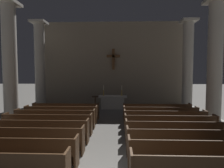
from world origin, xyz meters
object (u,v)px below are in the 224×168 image
at_px(column_right_third, 188,66).
at_px(altar, 113,102).
at_px(pew_right_row_2, 198,154).
at_px(pew_right_row_8, 157,111).
at_px(column_left_second, 10,64).
at_px(column_right_second, 215,64).
at_px(pew_left_row_7, 61,114).
at_px(pew_left_row_4, 39,131).
at_px(pew_right_row_4, 177,132).
at_px(lectern, 95,104).
at_px(column_left_third, 40,66).
at_px(pew_left_row_2, 10,151).
at_px(pew_right_row_6, 165,120).
at_px(pew_right_row_5, 170,125).
at_px(pew_right_row_3, 186,142).
at_px(candlestick_right, 122,92).
at_px(pew_left_row_5, 48,124).
at_px(pew_right_row_7, 160,115).
at_px(pew_left_row_6, 55,119).
at_px(pew_left_row_8, 66,111).
at_px(candlestick_left, 104,92).
at_px(pew_left_row_3, 27,139).

xyz_separation_m(column_right_third, altar, (-5.67, -0.09, -2.74)).
xyz_separation_m(pew_right_row_2, pew_right_row_8, (0.00, 5.87, 0.00)).
height_order(column_left_second, column_right_second, same).
bearing_deg(pew_right_row_2, pew_left_row_7, 138.22).
bearing_deg(pew_left_row_4, pew_right_row_4, 0.00).
bearing_deg(lectern, altar, 45.09).
height_order(column_left_third, lectern, column_left_third).
bearing_deg(pew_left_row_4, pew_left_row_2, -90.00).
relative_size(pew_right_row_6, lectern, 3.47).
xyz_separation_m(pew_right_row_8, lectern, (-3.94, 1.94, 0.07)).
bearing_deg(pew_left_row_7, pew_right_row_4, -28.19).
bearing_deg(column_left_second, pew_right_row_5, -14.36).
height_order(pew_right_row_3, candlestick_right, candlestick_right).
bearing_deg(pew_right_row_8, pew_right_row_3, -90.00).
relative_size(pew_left_row_5, pew_right_row_7, 1.00).
bearing_deg(pew_left_row_6, lectern, 68.42).
distance_m(pew_right_row_3, column_left_second, 9.77).
bearing_deg(pew_left_row_8, pew_right_row_3, -41.78).
height_order(column_left_second, candlestick_left, column_left_second).
bearing_deg(pew_right_row_5, candlestick_left, 119.50).
relative_size(pew_left_row_5, column_right_third, 0.60).
distance_m(pew_left_row_7, column_right_third, 9.81).
relative_size(pew_left_row_7, pew_right_row_3, 1.00).
bearing_deg(altar, column_left_third, 179.07).
bearing_deg(column_left_third, pew_right_row_4, -40.38).
height_order(pew_left_row_6, candlestick_left, candlestick_left).
distance_m(pew_left_row_6, lectern, 4.19).
bearing_deg(candlestick_left, lectern, -112.47).
bearing_deg(pew_right_row_6, column_right_third, 60.57).
distance_m(pew_left_row_4, pew_right_row_7, 6.21).
relative_size(pew_right_row_8, column_right_second, 0.60).
xyz_separation_m(pew_left_row_4, pew_left_row_5, (0.00, 0.98, 0.00)).
distance_m(pew_left_row_4, pew_left_row_8, 3.91).
bearing_deg(pew_left_row_8, pew_right_row_5, -28.19).
bearing_deg(pew_right_row_5, pew_left_row_2, -151.81).
height_order(pew_right_row_5, candlestick_left, candlestick_left).
height_order(pew_left_row_5, pew_right_row_8, same).
xyz_separation_m(pew_left_row_8, pew_right_row_8, (5.48, 0.00, 0.00)).
bearing_deg(pew_right_row_3, pew_right_row_5, 90.00).
xyz_separation_m(pew_left_row_6, lectern, (1.54, 3.90, 0.07)).
bearing_deg(pew_left_row_5, pew_left_row_3, -90.00).
height_order(pew_left_row_8, altar, altar).
height_order(pew_left_row_4, pew_right_row_6, same).
bearing_deg(pew_right_row_8, candlestick_right, 122.98).
xyz_separation_m(pew_left_row_2, altar, (2.74, 9.01, 0.06)).
relative_size(pew_right_row_4, column_right_third, 0.60).
bearing_deg(column_right_second, pew_left_row_8, 174.67).
relative_size(pew_right_row_2, column_left_second, 0.60).
bearing_deg(column_left_third, pew_right_row_2, -47.29).
height_order(pew_right_row_4, lectern, lectern).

